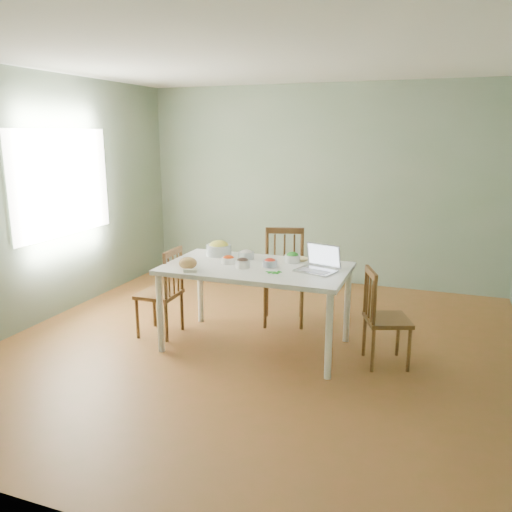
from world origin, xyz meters
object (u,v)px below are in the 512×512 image
(dining_table, at_px, (256,307))
(laptop, at_px, (316,259))
(chair_right, at_px, (387,317))
(bowl_squash, at_px, (219,248))
(chair_left, at_px, (159,292))
(bread_boule, at_px, (188,263))
(chair_far, at_px, (284,277))

(dining_table, relative_size, laptop, 5.02)
(laptop, bearing_deg, chair_right, 19.87)
(dining_table, distance_m, laptop, 0.78)
(bowl_squash, bearing_deg, chair_left, -148.05)
(bread_boule, relative_size, bowl_squash, 0.66)
(laptop, bearing_deg, dining_table, -163.55)
(dining_table, relative_size, bowl_squash, 6.75)
(dining_table, xyz_separation_m, laptop, (0.58, 0.00, 0.53))
(chair_left, relative_size, bowl_squash, 3.57)
(laptop, bearing_deg, chair_left, -162.03)
(bread_boule, distance_m, laptop, 1.19)
(dining_table, distance_m, chair_left, 1.05)
(chair_left, xyz_separation_m, bread_boule, (0.48, -0.26, 0.41))
(chair_far, height_order, chair_left, chair_far)
(dining_table, bearing_deg, chair_left, -177.41)
(bowl_squash, height_order, laptop, laptop)
(dining_table, xyz_separation_m, bowl_squash, (-0.51, 0.29, 0.48))
(dining_table, bearing_deg, bread_boule, -151.37)
(chair_right, bearing_deg, bowl_squash, 61.11)
(bread_boule, distance_m, bowl_squash, 0.60)
(chair_far, xyz_separation_m, chair_left, (-1.11, -0.77, -0.06))
(chair_far, xyz_separation_m, chair_right, (1.18, -0.67, -0.07))
(dining_table, bearing_deg, chair_far, 85.21)
(chair_right, bearing_deg, laptop, 72.58)
(chair_left, height_order, laptop, laptop)
(chair_left, distance_m, laptop, 1.70)
(chair_far, bearing_deg, bread_boule, -137.40)
(dining_table, relative_size, bread_boule, 10.27)
(chair_left, xyz_separation_m, bowl_squash, (0.53, 0.33, 0.43))
(chair_left, relative_size, chair_right, 1.04)
(chair_far, bearing_deg, bowl_squash, -159.05)
(laptop, bearing_deg, chair_far, 142.13)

